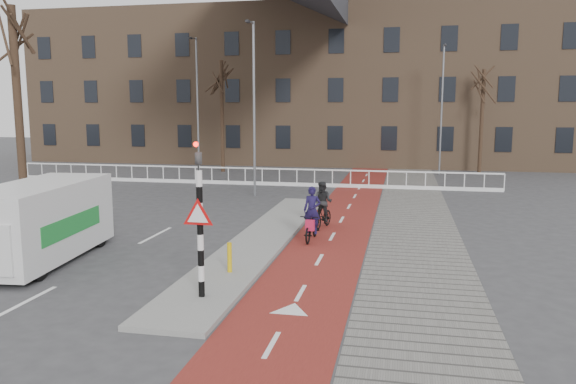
# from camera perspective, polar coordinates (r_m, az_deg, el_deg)

# --- Properties ---
(ground) EXTENTS (120.00, 120.00, 0.00)m
(ground) POSITION_cam_1_polar(r_m,az_deg,el_deg) (14.77, -3.81, -8.63)
(ground) COLOR #38383A
(ground) RESTS_ON ground
(bike_lane) EXTENTS (2.50, 60.00, 0.01)m
(bike_lane) POSITION_cam_1_polar(r_m,az_deg,el_deg) (24.10, 5.99, -1.89)
(bike_lane) COLOR maroon
(bike_lane) RESTS_ON ground
(sidewalk) EXTENTS (3.00, 60.00, 0.01)m
(sidewalk) POSITION_cam_1_polar(r_m,az_deg,el_deg) (24.00, 12.66, -2.10)
(sidewalk) COLOR slate
(sidewalk) RESTS_ON ground
(curb_island) EXTENTS (1.80, 16.00, 0.12)m
(curb_island) POSITION_cam_1_polar(r_m,az_deg,el_deg) (18.66, -2.62, -4.76)
(curb_island) COLOR gray
(curb_island) RESTS_ON ground
(traffic_signal) EXTENTS (0.80, 0.80, 3.68)m
(traffic_signal) POSITION_cam_1_polar(r_m,az_deg,el_deg) (12.60, -8.97, -2.39)
(traffic_signal) COLOR black
(traffic_signal) RESTS_ON curb_island
(bollard) EXTENTS (0.12, 0.12, 0.78)m
(bollard) POSITION_cam_1_polar(r_m,az_deg,el_deg) (14.74, -5.96, -6.62)
(bollard) COLOR gold
(bollard) RESTS_ON curb_island
(cyclist_near) EXTENTS (0.67, 1.73, 1.80)m
(cyclist_near) POSITION_cam_1_polar(r_m,az_deg,el_deg) (18.51, 2.45, -3.13)
(cyclist_near) COLOR black
(cyclist_near) RESTS_ON bike_lane
(cyclist_far) EXTENTS (0.83, 1.62, 1.71)m
(cyclist_far) POSITION_cam_1_polar(r_m,az_deg,el_deg) (20.35, 3.56, -1.75)
(cyclist_far) COLOR black
(cyclist_far) RESTS_ON bike_lane
(van) EXTENTS (2.58, 5.39, 2.24)m
(van) POSITION_cam_1_polar(r_m,az_deg,el_deg) (17.45, -23.96, -2.68)
(van) COLOR silver
(van) RESTS_ON ground
(railing) EXTENTS (28.00, 0.10, 0.99)m
(railing) POSITION_cam_1_polar(r_m,az_deg,el_deg) (32.09, -4.37, 1.29)
(railing) COLOR silver
(railing) RESTS_ON ground
(townhouse_row) EXTENTS (46.00, 10.00, 15.90)m
(townhouse_row) POSITION_cam_1_polar(r_m,az_deg,el_deg) (46.23, 3.23, 12.85)
(townhouse_row) COLOR #7F6047
(townhouse_row) RESTS_ON ground
(tree_left) EXTENTS (0.32, 0.32, 8.21)m
(tree_left) POSITION_cam_1_polar(r_m,az_deg,el_deg) (24.39, -25.69, 7.13)
(tree_left) COLOR black
(tree_left) RESTS_ON ground
(tree_mid) EXTENTS (0.26, 0.26, 7.49)m
(tree_mid) POSITION_cam_1_polar(r_m,az_deg,el_deg) (38.61, -6.72, 7.60)
(tree_mid) COLOR black
(tree_mid) RESTS_ON ground
(tree_right) EXTENTS (0.25, 0.25, 6.84)m
(tree_right) POSITION_cam_1_polar(r_m,az_deg,el_deg) (39.62, 19.08, 6.75)
(tree_right) COLOR black
(tree_right) RESTS_ON ground
(streetlight_near) EXTENTS (0.12, 0.12, 8.43)m
(streetlight_near) POSITION_cam_1_polar(r_m,az_deg,el_deg) (27.65, -3.46, 8.26)
(streetlight_near) COLOR slate
(streetlight_near) RESTS_ON ground
(streetlight_left) EXTENTS (0.12, 0.12, 8.76)m
(streetlight_left) POSITION_cam_1_polar(r_m,az_deg,el_deg) (37.14, -9.17, 8.50)
(streetlight_left) COLOR slate
(streetlight_left) RESTS_ON ground
(streetlight_right) EXTENTS (0.12, 0.12, 8.32)m
(streetlight_right) POSITION_cam_1_polar(r_m,az_deg,el_deg) (37.83, 15.34, 7.97)
(streetlight_right) COLOR slate
(streetlight_right) RESTS_ON ground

